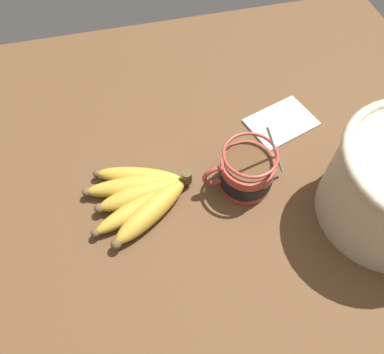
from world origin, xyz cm
name	(u,v)px	position (x,y,z in cm)	size (l,w,h in cm)	color
table	(227,205)	(0.00, 0.00, 1.97)	(115.60, 115.60, 3.94)	brown
coffee_mug	(246,172)	(-4.04, -2.90, 7.91)	(16.60, 10.33, 16.74)	#B23D33
banana_bunch	(141,196)	(16.05, -3.62, 5.90)	(20.92, 19.10, 4.39)	brown
napkin	(281,122)	(-16.79, -15.74, 4.24)	(16.43, 13.68, 0.60)	white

